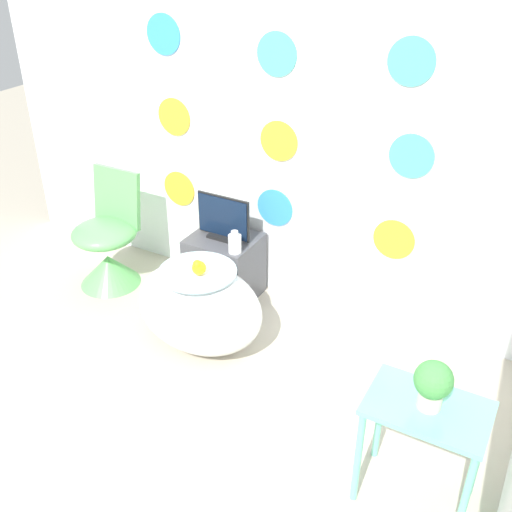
% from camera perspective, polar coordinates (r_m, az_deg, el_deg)
% --- Properties ---
extents(ground_plane, '(12.00, 12.00, 0.00)m').
position_cam_1_polar(ground_plane, '(3.23, -12.21, -17.29)').
color(ground_plane, '#BCB29E').
extents(wall_back_dotted, '(4.40, 0.05, 2.60)m').
position_cam_1_polar(wall_back_dotted, '(3.72, 2.43, 13.88)').
color(wall_back_dotted, white).
rests_on(wall_back_dotted, ground_plane).
extents(bathtub, '(0.80, 0.56, 0.55)m').
position_cam_1_polar(bathtub, '(3.61, -5.40, -4.89)').
color(bathtub, white).
rests_on(bathtub, ground_plane).
extents(rubber_duck, '(0.08, 0.09, 0.10)m').
position_cam_1_polar(rubber_duck, '(3.38, -5.50, -1.06)').
color(rubber_duck, yellow).
rests_on(rubber_duck, bathtub).
extents(chair, '(0.45, 0.45, 0.81)m').
position_cam_1_polar(chair, '(4.33, -13.92, 0.59)').
color(chair, '#66C166').
rests_on(chair, ground_plane).
extents(tv_cabinet, '(0.44, 0.39, 0.45)m').
position_cam_1_polar(tv_cabinet, '(4.08, -3.01, -1.02)').
color(tv_cabinet, '#4C4C51').
rests_on(tv_cabinet, ground_plane).
extents(tv, '(0.38, 0.12, 0.30)m').
position_cam_1_polar(tv, '(3.91, -3.14, 3.48)').
color(tv, black).
rests_on(tv, tv_cabinet).
extents(vase, '(0.08, 0.08, 0.15)m').
position_cam_1_polar(vase, '(3.77, -2.03, 1.24)').
color(vase, white).
rests_on(vase, tv_cabinet).
extents(side_table, '(0.51, 0.34, 0.56)m').
position_cam_1_polar(side_table, '(2.73, 15.77, -15.23)').
color(side_table, '#72D8B7').
rests_on(side_table, ground_plane).
extents(potted_plant_left, '(0.16, 0.16, 0.23)m').
position_cam_1_polar(potted_plant_left, '(2.57, 16.50, -11.51)').
color(potted_plant_left, beige).
rests_on(potted_plant_left, side_table).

